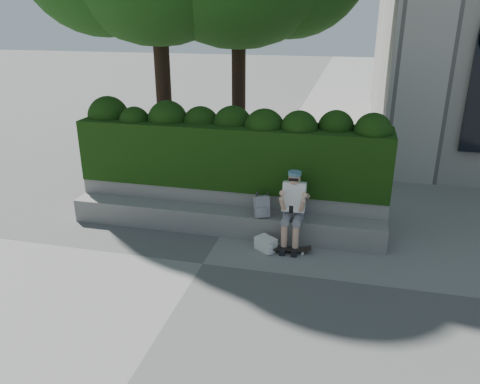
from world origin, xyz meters
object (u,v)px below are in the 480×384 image
(skateboard, at_px, (288,249))
(backpack_ground, at_px, (266,244))
(backpack_plaid, at_px, (262,207))
(person, at_px, (293,206))

(skateboard, bearing_deg, backpack_ground, 173.19)
(backpack_plaid, relative_size, backpack_ground, 1.11)
(skateboard, bearing_deg, person, 79.47)
(person, xyz_separation_m, skateboard, (-0.02, -0.32, -0.69))
(person, height_order, backpack_plaid, person)
(skateboard, distance_m, backpack_plaid, 0.90)
(backpack_plaid, height_order, backpack_ground, backpack_plaid)
(skateboard, xyz_separation_m, backpack_ground, (-0.40, -0.00, 0.05))
(backpack_ground, bearing_deg, backpack_plaid, 147.09)
(backpack_plaid, bearing_deg, skateboard, -62.11)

